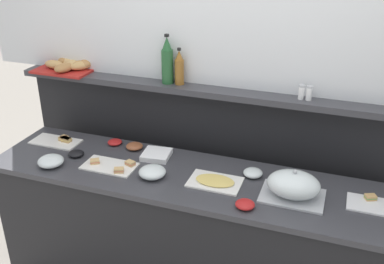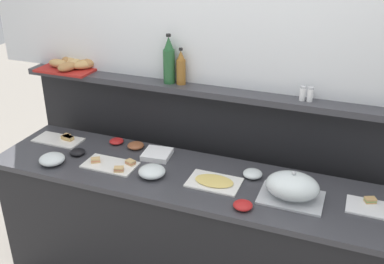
{
  "view_description": "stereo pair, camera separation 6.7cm",
  "coord_description": "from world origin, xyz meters",
  "px_view_note": "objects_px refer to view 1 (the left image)",
  "views": [
    {
      "loc": [
        0.75,
        -2.12,
        2.24
      ],
      "look_at": [
        -0.04,
        0.1,
        1.13
      ],
      "focal_mm": 41.81,
      "sensor_mm": 36.0,
      "label": 1
    },
    {
      "loc": [
        0.81,
        -2.1,
        2.24
      ],
      "look_at": [
        -0.04,
        0.1,
        1.13
      ],
      "focal_mm": 41.81,
      "sensor_mm": 36.0,
      "label": 2
    }
  ],
  "objects_px": {
    "condiment_bowl_teal": "(76,154)",
    "cold_cuts_platter": "(215,181)",
    "salt_shaker": "(301,92)",
    "vinegar_bottle_amber": "(179,68)",
    "glass_bowl_large": "(152,172)",
    "wine_bottle_green": "(167,61)",
    "bread_basket": "(70,65)",
    "sandwich_platter_rear": "(111,166)",
    "condiment_bowl_cream": "(245,204)",
    "pepper_shaker": "(309,93)",
    "condiment_bowl_dark": "(134,146)",
    "sandwich_platter_side": "(59,141)",
    "napkin_stack": "(157,155)",
    "serving_cloche": "(293,185)",
    "sandwich_platter_front": "(383,206)",
    "glass_bowl_medium": "(51,161)",
    "condiment_bowl_red": "(115,142)",
    "glass_bowl_small": "(253,173)"
  },
  "relations": [
    {
      "from": "condiment_bowl_teal",
      "to": "cold_cuts_platter",
      "type": "bearing_deg",
      "value": -0.8
    },
    {
      "from": "salt_shaker",
      "to": "vinegar_bottle_amber",
      "type": "bearing_deg",
      "value": 179.09
    },
    {
      "from": "glass_bowl_large",
      "to": "wine_bottle_green",
      "type": "distance_m",
      "value": 0.72
    },
    {
      "from": "wine_bottle_green",
      "to": "bread_basket",
      "type": "xyz_separation_m",
      "value": [
        -0.74,
        0.02,
        -0.11
      ]
    },
    {
      "from": "sandwich_platter_rear",
      "to": "condiment_bowl_cream",
      "type": "bearing_deg",
      "value": -9.1
    },
    {
      "from": "glass_bowl_large",
      "to": "condiment_bowl_cream",
      "type": "relative_size",
      "value": 1.55
    },
    {
      "from": "vinegar_bottle_amber",
      "to": "pepper_shaker",
      "type": "relative_size",
      "value": 2.71
    },
    {
      "from": "condiment_bowl_dark",
      "to": "salt_shaker",
      "type": "bearing_deg",
      "value": 11.15
    },
    {
      "from": "wine_bottle_green",
      "to": "sandwich_platter_side",
      "type": "bearing_deg",
      "value": -156.9
    },
    {
      "from": "cold_cuts_platter",
      "to": "condiment_bowl_teal",
      "type": "bearing_deg",
      "value": 179.2
    },
    {
      "from": "napkin_stack",
      "to": "condiment_bowl_cream",
      "type": "bearing_deg",
      "value": -28.11
    },
    {
      "from": "cold_cuts_platter",
      "to": "serving_cloche",
      "type": "bearing_deg",
      "value": 0.23
    },
    {
      "from": "sandwich_platter_front",
      "to": "sandwich_platter_rear",
      "type": "xyz_separation_m",
      "value": [
        -1.55,
        -0.1,
        -0.0
      ]
    },
    {
      "from": "vinegar_bottle_amber",
      "to": "salt_shaker",
      "type": "xyz_separation_m",
      "value": [
        0.77,
        -0.01,
        -0.06
      ]
    },
    {
      "from": "wine_bottle_green",
      "to": "condiment_bowl_teal",
      "type": "bearing_deg",
      "value": -137.87
    },
    {
      "from": "sandwich_platter_rear",
      "to": "condiment_bowl_cream",
      "type": "distance_m",
      "value": 0.88
    },
    {
      "from": "sandwich_platter_side",
      "to": "pepper_shaker",
      "type": "xyz_separation_m",
      "value": [
        1.58,
        0.28,
        0.44
      ]
    },
    {
      "from": "serving_cloche",
      "to": "vinegar_bottle_amber",
      "type": "distance_m",
      "value": 1.02
    },
    {
      "from": "salt_shaker",
      "to": "bread_basket",
      "type": "bearing_deg",
      "value": 179.0
    },
    {
      "from": "glass_bowl_large",
      "to": "sandwich_platter_front",
      "type": "bearing_deg",
      "value": 5.34
    },
    {
      "from": "glass_bowl_medium",
      "to": "condiment_bowl_cream",
      "type": "xyz_separation_m",
      "value": [
        1.22,
        -0.03,
        -0.01
      ]
    },
    {
      "from": "condiment_bowl_red",
      "to": "wine_bottle_green",
      "type": "xyz_separation_m",
      "value": [
        0.31,
        0.19,
        0.53
      ]
    },
    {
      "from": "sandwich_platter_rear",
      "to": "condiment_bowl_teal",
      "type": "distance_m",
      "value": 0.28
    },
    {
      "from": "cold_cuts_platter",
      "to": "wine_bottle_green",
      "type": "distance_m",
      "value": 0.83
    },
    {
      "from": "pepper_shaker",
      "to": "serving_cloche",
      "type": "bearing_deg",
      "value": -89.26
    },
    {
      "from": "sandwich_platter_side",
      "to": "vinegar_bottle_amber",
      "type": "bearing_deg",
      "value": 21.14
    },
    {
      "from": "sandwich_platter_rear",
      "to": "glass_bowl_large",
      "type": "height_order",
      "value": "glass_bowl_large"
    },
    {
      "from": "serving_cloche",
      "to": "salt_shaker",
      "type": "bearing_deg",
      "value": 96.66
    },
    {
      "from": "vinegar_bottle_amber",
      "to": "bread_basket",
      "type": "height_order",
      "value": "vinegar_bottle_amber"
    },
    {
      "from": "sandwich_platter_side",
      "to": "glass_bowl_small",
      "type": "xyz_separation_m",
      "value": [
        1.33,
        0.0,
        0.01
      ]
    },
    {
      "from": "condiment_bowl_dark",
      "to": "napkin_stack",
      "type": "distance_m",
      "value": 0.19
    },
    {
      "from": "sandwich_platter_side",
      "to": "condiment_bowl_red",
      "type": "relative_size",
      "value": 3.43
    },
    {
      "from": "condiment_bowl_cream",
      "to": "pepper_shaker",
      "type": "xyz_separation_m",
      "value": [
        0.21,
        0.6,
        0.43
      ]
    },
    {
      "from": "glass_bowl_large",
      "to": "sandwich_platter_side",
      "type": "bearing_deg",
      "value": 165.72
    },
    {
      "from": "salt_shaker",
      "to": "pepper_shaker",
      "type": "bearing_deg",
      "value": 0.0
    },
    {
      "from": "condiment_bowl_red",
      "to": "sandwich_platter_front",
      "type": "bearing_deg",
      "value": -6.2
    },
    {
      "from": "serving_cloche",
      "to": "napkin_stack",
      "type": "distance_m",
      "value": 0.89
    },
    {
      "from": "cold_cuts_platter",
      "to": "condiment_bowl_cream",
      "type": "bearing_deg",
      "value": -39.37
    },
    {
      "from": "sandwich_platter_rear",
      "to": "glass_bowl_large",
      "type": "bearing_deg",
      "value": -3.66
    },
    {
      "from": "glass_bowl_medium",
      "to": "bread_basket",
      "type": "xyz_separation_m",
      "value": [
        -0.2,
        0.6,
        0.42
      ]
    },
    {
      "from": "condiment_bowl_cream",
      "to": "serving_cloche",
      "type": "bearing_deg",
      "value": 39.46
    },
    {
      "from": "serving_cloche",
      "to": "condiment_bowl_cream",
      "type": "bearing_deg",
      "value": -140.54
    },
    {
      "from": "vinegar_bottle_amber",
      "to": "salt_shaker",
      "type": "distance_m",
      "value": 0.77
    },
    {
      "from": "sandwich_platter_rear",
      "to": "salt_shaker",
      "type": "distance_m",
      "value": 1.22
    },
    {
      "from": "condiment_bowl_teal",
      "to": "condiment_bowl_red",
      "type": "height_order",
      "value": "condiment_bowl_teal"
    },
    {
      "from": "glass_bowl_large",
      "to": "condiment_bowl_cream",
      "type": "height_order",
      "value": "glass_bowl_large"
    },
    {
      "from": "serving_cloche",
      "to": "glass_bowl_large",
      "type": "relative_size",
      "value": 2.13
    },
    {
      "from": "glass_bowl_small",
      "to": "vinegar_bottle_amber",
      "type": "height_order",
      "value": "vinegar_bottle_amber"
    },
    {
      "from": "condiment_bowl_red",
      "to": "salt_shaker",
      "type": "xyz_separation_m",
      "value": [
        1.16,
        0.18,
        0.43
      ]
    },
    {
      "from": "napkin_stack",
      "to": "pepper_shaker",
      "type": "distance_m",
      "value": 1.0
    }
  ]
}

